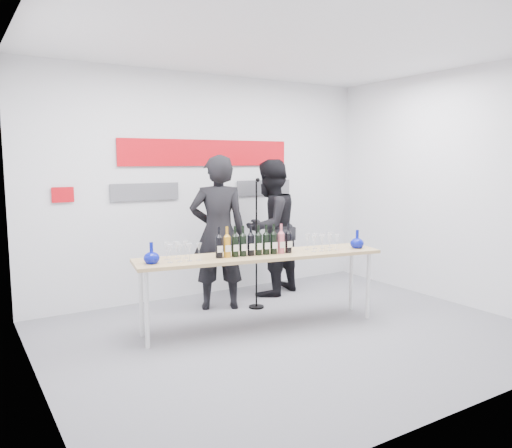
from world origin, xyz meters
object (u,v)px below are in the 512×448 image
object	(u,v)px
tasting_table	(261,260)
mic_stand	(256,269)
presenter_left	(218,233)
presenter_right	(270,228)

from	to	relation	value
tasting_table	mic_stand	xyz separation A→B (m)	(0.34, 0.64, -0.26)
tasting_table	presenter_left	world-z (taller)	presenter_left
tasting_table	presenter_right	xyz separation A→B (m)	(0.85, 1.11, 0.17)
tasting_table	presenter_left	xyz separation A→B (m)	(-0.07, 0.88, 0.20)
presenter_left	mic_stand	distance (m)	0.66
tasting_table	presenter_right	bearing A→B (deg)	62.78
presenter_left	presenter_right	distance (m)	0.94
tasting_table	mic_stand	distance (m)	0.77
tasting_table	mic_stand	world-z (taller)	mic_stand
tasting_table	presenter_left	distance (m)	0.91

